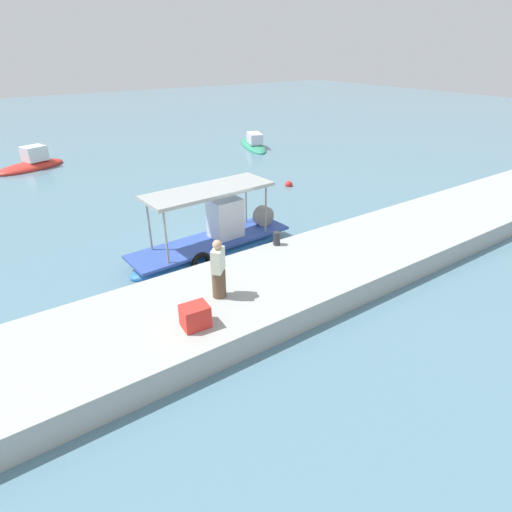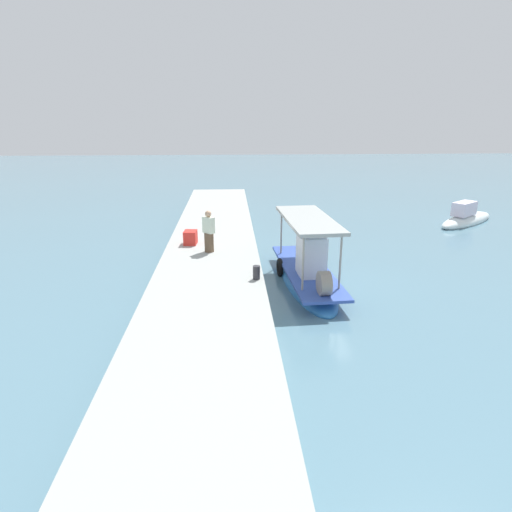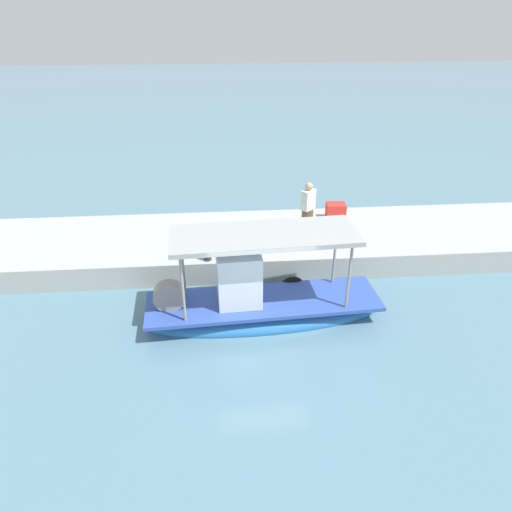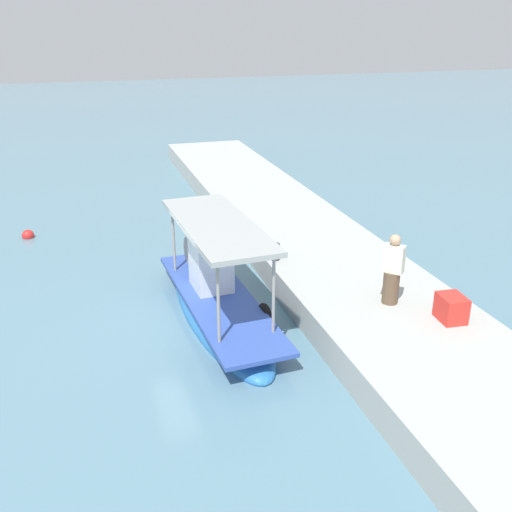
{
  "view_description": "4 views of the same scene",
  "coord_description": "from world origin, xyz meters",
  "px_view_note": "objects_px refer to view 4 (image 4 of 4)",
  "views": [
    {
      "loc": [
        -6.59,
        -12.61,
        6.93
      ],
      "look_at": [
        0.2,
        -2.83,
        0.84
      ],
      "focal_mm": 29.14,
      "sensor_mm": 36.0,
      "label": 1
    },
    {
      "loc": [
        15.07,
        -3.22,
        5.94
      ],
      "look_at": [
        -0.03,
        -2.31,
        1.12
      ],
      "focal_mm": 30.51,
      "sensor_mm": 36.0,
      "label": 2
    },
    {
      "loc": [
        0.93,
        9.69,
        7.43
      ],
      "look_at": [
        -0.04,
        -2.06,
        0.98
      ],
      "focal_mm": 32.54,
      "sensor_mm": 36.0,
      "label": 3
    },
    {
      "loc": [
        -12.88,
        2.57,
        6.99
      ],
      "look_at": [
        0.5,
        -1.55,
        1.29
      ],
      "focal_mm": 41.5,
      "sensor_mm": 36.0,
      "label": 4
    }
  ],
  "objects_px": {
    "mooring_bollard": "(275,252)",
    "marker_buoy": "(28,235)",
    "main_fishing_boat": "(218,300)",
    "fisherman_near_bollard": "(392,272)",
    "cargo_crate": "(451,308)"
  },
  "relations": [
    {
      "from": "main_fishing_boat",
      "to": "mooring_bollard",
      "type": "bearing_deg",
      "value": -55.29
    },
    {
      "from": "marker_buoy",
      "to": "fisherman_near_bollard",
      "type": "bearing_deg",
      "value": -137.54
    },
    {
      "from": "mooring_bollard",
      "to": "marker_buoy",
      "type": "height_order",
      "value": "mooring_bollard"
    },
    {
      "from": "fisherman_near_bollard",
      "to": "marker_buoy",
      "type": "bearing_deg",
      "value": 42.46
    },
    {
      "from": "mooring_bollard",
      "to": "marker_buoy",
      "type": "bearing_deg",
      "value": 48.42
    },
    {
      "from": "cargo_crate",
      "to": "mooring_bollard",
      "type": "bearing_deg",
      "value": 30.03
    },
    {
      "from": "main_fishing_boat",
      "to": "fisherman_near_bollard",
      "type": "distance_m",
      "value": 4.29
    },
    {
      "from": "mooring_bollard",
      "to": "marker_buoy",
      "type": "relative_size",
      "value": 1.17
    },
    {
      "from": "mooring_bollard",
      "to": "cargo_crate",
      "type": "bearing_deg",
      "value": -149.97
    },
    {
      "from": "mooring_bollard",
      "to": "marker_buoy",
      "type": "distance_m",
      "value": 9.14
    },
    {
      "from": "main_fishing_boat",
      "to": "fisherman_near_bollard",
      "type": "bearing_deg",
      "value": -117.44
    },
    {
      "from": "main_fishing_boat",
      "to": "mooring_bollard",
      "type": "xyz_separation_m",
      "value": [
        1.36,
        -1.97,
        0.55
      ]
    },
    {
      "from": "fisherman_near_bollard",
      "to": "marker_buoy",
      "type": "height_order",
      "value": "fisherman_near_bollard"
    },
    {
      "from": "cargo_crate",
      "to": "marker_buoy",
      "type": "height_order",
      "value": "cargo_crate"
    },
    {
      "from": "main_fishing_boat",
      "to": "marker_buoy",
      "type": "relative_size",
      "value": 16.08
    }
  ]
}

